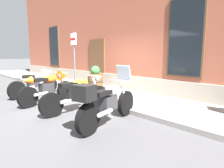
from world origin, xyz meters
TOP-DOWN VIEW (x-y plane):
  - ground_plane at (0.00, 0.00)m, footprint 140.00×140.00m
  - sidewalk at (0.00, 1.14)m, footprint 28.25×2.29m
  - brick_pub_facade at (0.00, 4.95)m, footprint 22.25×5.43m
  - motorcycle_white_sport at (-2.11, -0.83)m, footprint 0.77×2.07m
  - motorcycle_orange_sport at (-0.74, -0.93)m, footprint 0.72×2.05m
  - motorcycle_yellow_naked at (0.73, -0.81)m, footprint 0.62×2.18m
  - motorcycle_silver_touring at (2.10, -0.96)m, footprint 0.86×2.11m
  - parking_sign at (-1.41, 0.44)m, footprint 0.36×0.07m
  - barrel_planter at (-1.25, 1.36)m, footprint 0.67×0.67m

SIDE VIEW (x-z plane):
  - ground_plane at x=0.00m, z-range 0.00..0.00m
  - sidewalk at x=0.00m, z-range 0.00..0.13m
  - motorcycle_yellow_naked at x=0.73m, z-range 0.00..0.96m
  - barrel_planter at x=-1.25m, z-range 0.04..1.01m
  - motorcycle_silver_touring at x=2.10m, z-range -0.11..1.20m
  - motorcycle_white_sport at x=-2.11m, z-range 0.05..1.06m
  - motorcycle_orange_sport at x=-0.74m, z-range 0.05..1.08m
  - parking_sign at x=-1.41m, z-range 0.47..2.75m
  - brick_pub_facade at x=0.00m, z-range -0.01..7.11m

